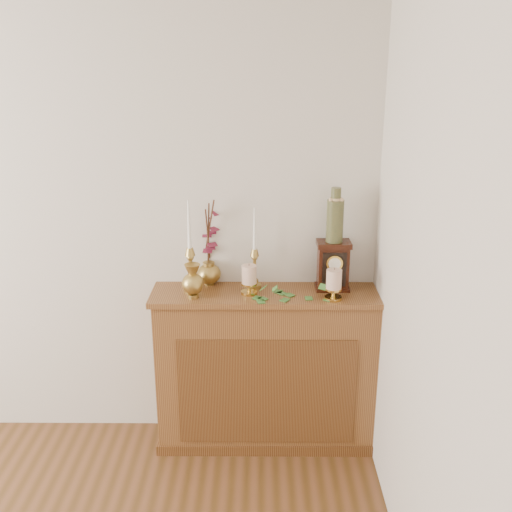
{
  "coord_description": "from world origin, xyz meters",
  "views": [
    {
      "loc": [
        1.37,
        -0.88,
        2.14
      ],
      "look_at": [
        1.34,
        2.05,
        1.15
      ],
      "focal_mm": 42.0,
      "sensor_mm": 36.0,
      "label": 1
    }
  ],
  "objects_px": {
    "bud_vase": "(193,281)",
    "ginger_jar": "(210,245)",
    "candlestick_center": "(255,262)",
    "ceramic_vase": "(335,218)",
    "mantel_clock": "(333,266)",
    "candlestick_left": "(190,263)"
  },
  "relations": [
    {
      "from": "candlestick_left",
      "to": "candlestick_center",
      "type": "relative_size",
      "value": 1.13
    },
    {
      "from": "candlestick_left",
      "to": "bud_vase",
      "type": "height_order",
      "value": "candlestick_left"
    },
    {
      "from": "candlestick_left",
      "to": "candlestick_center",
      "type": "bearing_deg",
      "value": 10.59
    },
    {
      "from": "ginger_jar",
      "to": "mantel_clock",
      "type": "relative_size",
      "value": 1.82
    },
    {
      "from": "ceramic_vase",
      "to": "ginger_jar",
      "type": "bearing_deg",
      "value": 171.91
    },
    {
      "from": "candlestick_center",
      "to": "ceramic_vase",
      "type": "bearing_deg",
      "value": -2.25
    },
    {
      "from": "candlestick_center",
      "to": "mantel_clock",
      "type": "distance_m",
      "value": 0.42
    },
    {
      "from": "mantel_clock",
      "to": "ceramic_vase",
      "type": "relative_size",
      "value": 0.93
    },
    {
      "from": "candlestick_left",
      "to": "mantel_clock",
      "type": "bearing_deg",
      "value": 3.34
    },
    {
      "from": "candlestick_center",
      "to": "bud_vase",
      "type": "distance_m",
      "value": 0.36
    },
    {
      "from": "candlestick_center",
      "to": "bud_vase",
      "type": "relative_size",
      "value": 2.43
    },
    {
      "from": "ceramic_vase",
      "to": "bud_vase",
      "type": "bearing_deg",
      "value": -170.06
    },
    {
      "from": "candlestick_left",
      "to": "ginger_jar",
      "type": "distance_m",
      "value": 0.18
    },
    {
      "from": "candlestick_center",
      "to": "mantel_clock",
      "type": "xyz_separation_m",
      "value": [
        0.42,
        -0.02,
        -0.01
      ]
    },
    {
      "from": "ginger_jar",
      "to": "mantel_clock",
      "type": "bearing_deg",
      "value": -8.3
    },
    {
      "from": "candlestick_left",
      "to": "candlestick_center",
      "type": "distance_m",
      "value": 0.35
    },
    {
      "from": "candlestick_center",
      "to": "ginger_jar",
      "type": "relative_size",
      "value": 0.92
    },
    {
      "from": "candlestick_left",
      "to": "ceramic_vase",
      "type": "bearing_deg",
      "value": 3.52
    },
    {
      "from": "bud_vase",
      "to": "ceramic_vase",
      "type": "xyz_separation_m",
      "value": [
        0.74,
        0.13,
        0.31
      ]
    },
    {
      "from": "candlestick_left",
      "to": "ginger_jar",
      "type": "bearing_deg",
      "value": 55.84
    },
    {
      "from": "candlestick_center",
      "to": "ginger_jar",
      "type": "xyz_separation_m",
      "value": [
        -0.24,
        0.08,
        0.07
      ]
    },
    {
      "from": "bud_vase",
      "to": "ginger_jar",
      "type": "relative_size",
      "value": 0.38
    }
  ]
}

